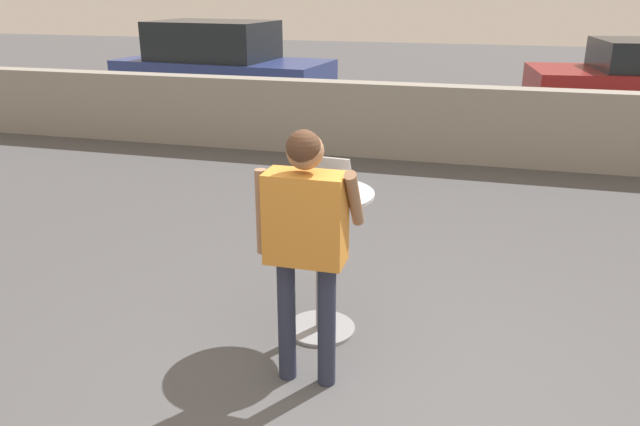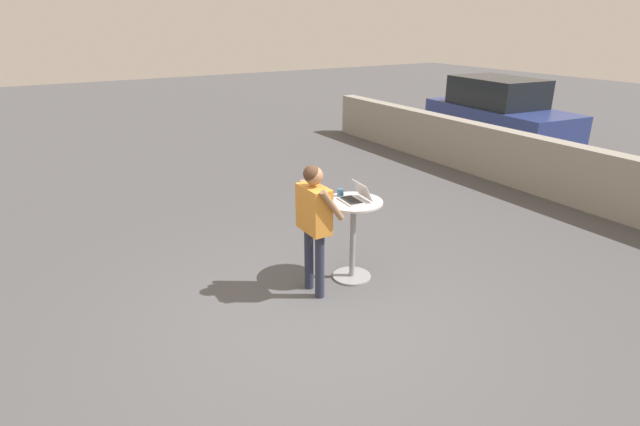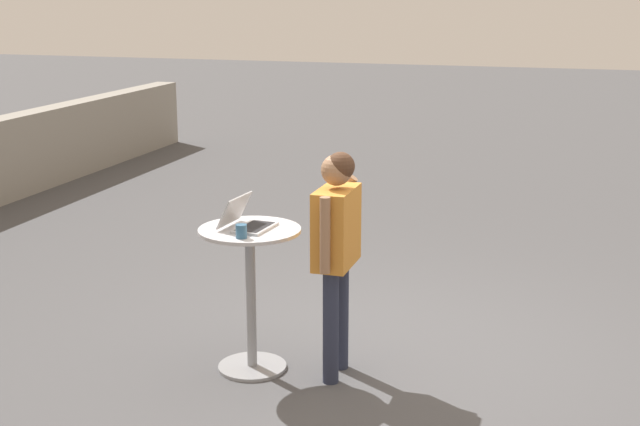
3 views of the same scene
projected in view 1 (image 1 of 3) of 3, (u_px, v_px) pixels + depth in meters
name	position (u px, v px, depth m)	size (l,w,h in m)	color
ground_plane	(381.00, 418.00, 3.55)	(50.00, 50.00, 0.00)	#4C4C4F
pavement_kerb	(455.00, 124.00, 8.60)	(15.96, 0.35, 1.04)	gray
cafe_table	(321.00, 244.00, 4.24)	(0.71, 0.71, 1.04)	gray
laptop	(322.00, 183.00, 4.11)	(0.37, 0.35, 0.22)	#B7BABF
coffee_mug	(285.00, 184.00, 4.12)	(0.11, 0.08, 0.09)	#336084
standing_person	(306.00, 229.00, 3.56)	(0.60, 0.35, 1.59)	#282D42
parked_car_further_down	(221.00, 69.00, 11.60)	(4.04, 2.11, 1.72)	navy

